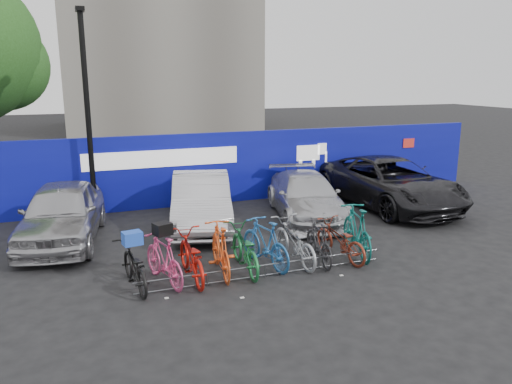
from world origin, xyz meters
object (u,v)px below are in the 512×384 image
car_0 (62,213)px  lamppost (88,110)px  bike_1 (164,259)px  bike_5 (265,243)px  bike_3 (221,249)px  bike_4 (244,249)px  bike_6 (294,242)px  car_1 (201,201)px  bike_9 (357,231)px  bike_0 (134,266)px  car_2 (306,196)px  bike_2 (191,257)px  bike_7 (319,242)px  car_3 (389,182)px  bike_rack (265,270)px  bike_8 (340,240)px

car_0 → lamppost: bearing=75.1°
bike_1 → bike_5: size_ratio=0.95×
lamppost → car_0: (-0.89, -1.93, -2.49)m
bike_3 → bike_4: bike_3 is taller
bike_3 → bike_6: size_ratio=0.99×
car_1 → bike_9: car_1 is taller
bike_0 → car_1: bearing=-129.2°
car_2 → bike_9: bearing=-82.2°
bike_2 → bike_5: bearing=-176.2°
car_1 → bike_1: car_1 is taller
lamppost → bike_4: (2.90, -5.49, -2.76)m
bike_7 → bike_5: bearing=-3.2°
bike_6 → bike_5: bearing=-6.4°
lamppost → car_3: 9.75m
car_3 → bike_3: size_ratio=2.97×
bike_0 → bike_6: bike_6 is taller
lamppost → car_0: lamppost is taller
bike_rack → bike_7: bearing=14.1°
car_3 → bike_6: 6.27m
car_3 → bike_9: 5.05m
bike_6 → bike_2: bearing=-1.2°
bike_0 → bike_2: bearing=174.7°
bike_7 → bike_9: size_ratio=0.81×
bike_9 → lamppost: bearing=-30.4°
bike_1 → bike_8: (4.14, -0.06, -0.07)m
lamppost → bike_rack: size_ratio=1.09×
bike_7 → bike_3: bearing=4.0°
car_3 → bike_2: (-7.58, -3.71, -0.29)m
bike_rack → bike_4: bearing=120.6°
bike_7 → bike_0: bearing=6.4°
bike_3 → car_1: bearing=-92.1°
bike_rack → bike_6: (0.94, 0.57, 0.35)m
car_1 → bike_7: car_1 is taller
car_1 → car_2: size_ratio=0.99×
bike_4 → car_2: bearing=-130.4°
lamppost → bike_rack: bearing=-61.9°
bike_1 → bike_9: size_ratio=0.87×
bike_5 → bike_7: bearing=157.1°
car_0 → bike_8: (6.13, -3.67, -0.31)m
bike_rack → bike_8: (2.05, 0.39, 0.31)m
car_0 → bike_8: car_0 is taller
bike_rack → bike_5: bike_5 is taller
bike_6 → car_3: bearing=-148.5°
car_1 → bike_6: (1.29, -3.58, -0.24)m
car_0 → car_3: (10.15, 0.10, 0.02)m
car_3 → bike_7: 5.95m
bike_rack → bike_7: bike_7 is taller
bike_7 → bike_4: bearing=2.8°
bike_rack → bike_8: size_ratio=3.14×
bike_3 → bike_4: bearing=-173.7°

